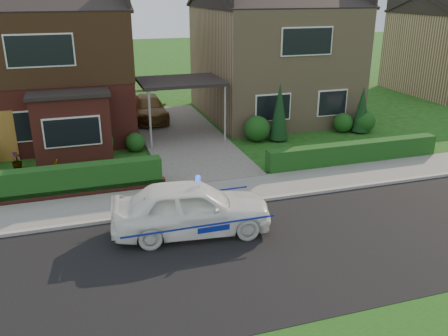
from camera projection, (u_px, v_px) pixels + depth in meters
name	position (u px, v px, depth m)	size (l,w,h in m)	color
ground	(273.00, 250.00, 12.86)	(120.00, 120.00, 0.00)	#154512
road	(273.00, 250.00, 12.86)	(60.00, 6.00, 0.02)	black
kerb	(237.00, 203.00, 15.56)	(60.00, 0.16, 0.12)	#9E9993
sidewalk	(227.00, 191.00, 16.50)	(60.00, 2.00, 0.10)	slate
driveway	(182.00, 136.00, 22.65)	(3.80, 12.00, 0.12)	#666059
house_left	(46.00, 54.00, 22.26)	(7.50, 9.53, 7.25)	maroon
house_right	(272.00, 48.00, 25.69)	(7.50, 8.06, 7.25)	tan
carport_link	(181.00, 82.00, 21.69)	(3.80, 3.00, 2.77)	black
dwarf_wall	(51.00, 195.00, 15.87)	(7.70, 0.25, 0.36)	maroon
hedge_left	(52.00, 198.00, 16.07)	(7.50, 0.55, 0.90)	#173E13
hedge_right	(353.00, 164.00, 19.28)	(7.50, 0.55, 0.80)	#173E13
shrub_left_mid	(97.00, 142.00, 19.78)	(1.32, 1.32, 1.32)	#173E13
shrub_left_near	(135.00, 142.00, 20.59)	(0.84, 0.84, 0.84)	#173E13
shrub_right_near	(257.00, 129.00, 21.94)	(1.20, 1.20, 1.20)	#173E13
shrub_right_mid	(343.00, 123.00, 23.38)	(0.96, 0.96, 0.96)	#173E13
shrub_right_far	(364.00, 121.00, 23.38)	(1.08, 1.08, 1.08)	#173E13
conifer_a	(279.00, 113.00, 21.80)	(0.90, 0.90, 2.60)	black
conifer_b	(362.00, 111.00, 23.12)	(0.90, 0.90, 2.20)	black
police_car	(191.00, 208.00, 13.57)	(4.19, 4.73, 1.72)	white
driveway_car	(149.00, 108.00, 25.25)	(1.71, 4.20, 1.22)	brown
potted_plant_b	(53.00, 171.00, 17.28)	(0.47, 0.38, 0.86)	gray
potted_plant_c	(17.00, 161.00, 18.57)	(0.38, 0.38, 0.68)	gray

